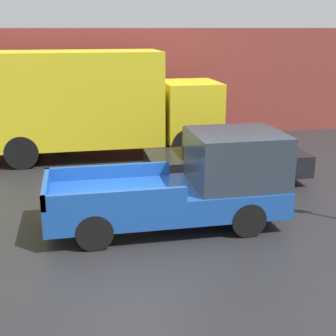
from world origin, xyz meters
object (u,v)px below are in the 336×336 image
object	(u,v)px
pickup_truck	(192,183)
car	(228,157)
delivery_truck	(83,101)
newspaper_box	(64,128)

from	to	relation	value
pickup_truck	car	distance (m)	3.15
car	delivery_truck	world-z (taller)	delivery_truck
pickup_truck	newspaper_box	xyz separation A→B (m)	(-2.89, 8.56, -0.40)
car	delivery_truck	distance (m)	5.40
car	newspaper_box	bearing A→B (deg)	127.86
delivery_truck	newspaper_box	bearing A→B (deg)	107.90
newspaper_box	pickup_truck	bearing A→B (deg)	-71.32
delivery_truck	pickup_truck	bearing A→B (deg)	-71.03
newspaper_box	delivery_truck	bearing A→B (deg)	-72.10
pickup_truck	newspaper_box	size ratio (longest dim) A/B	4.62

